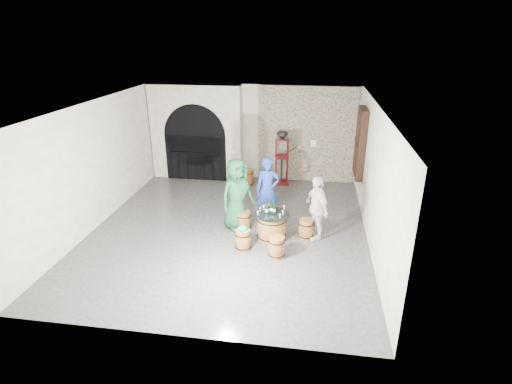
# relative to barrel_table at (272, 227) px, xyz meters

# --- Properties ---
(ground) EXTENTS (8.00, 8.00, 0.00)m
(ground) POSITION_rel_barrel_table_xyz_m (-1.14, 0.37, -0.34)
(ground) COLOR #2B2C2E
(ground) RESTS_ON ground
(wall_back) EXTENTS (8.00, 0.00, 8.00)m
(wall_back) POSITION_rel_barrel_table_xyz_m (-1.14, 4.37, 1.26)
(wall_back) COLOR silver
(wall_back) RESTS_ON ground
(wall_front) EXTENTS (8.00, 0.00, 8.00)m
(wall_front) POSITION_rel_barrel_table_xyz_m (-1.14, -3.63, 1.26)
(wall_front) COLOR silver
(wall_front) RESTS_ON ground
(wall_left) EXTENTS (0.00, 8.00, 8.00)m
(wall_left) POSITION_rel_barrel_table_xyz_m (-4.64, 0.37, 1.26)
(wall_left) COLOR silver
(wall_left) RESTS_ON ground
(wall_right) EXTENTS (0.00, 8.00, 8.00)m
(wall_right) POSITION_rel_barrel_table_xyz_m (2.36, 0.37, 1.26)
(wall_right) COLOR silver
(wall_right) RESTS_ON ground
(ceiling) EXTENTS (8.00, 8.00, 0.00)m
(ceiling) POSITION_rel_barrel_table_xyz_m (-1.14, 0.37, 2.86)
(ceiling) COLOR beige
(ceiling) RESTS_ON wall_back
(stone_facing_panel) EXTENTS (3.20, 0.12, 3.18)m
(stone_facing_panel) POSITION_rel_barrel_table_xyz_m (0.66, 4.31, 1.26)
(stone_facing_panel) COLOR #9E957E
(stone_facing_panel) RESTS_ON ground
(arched_opening) EXTENTS (3.10, 0.60, 3.19)m
(arched_opening) POSITION_rel_barrel_table_xyz_m (-3.04, 4.11, 1.24)
(arched_opening) COLOR silver
(arched_opening) RESTS_ON ground
(shuttered_window) EXTENTS (0.23, 1.10, 2.00)m
(shuttered_window) POSITION_rel_barrel_table_xyz_m (2.24, 2.77, 1.46)
(shuttered_window) COLOR black
(shuttered_window) RESTS_ON wall_right
(barrel_table) EXTENTS (0.88, 0.88, 0.68)m
(barrel_table) POSITION_rel_barrel_table_xyz_m (0.00, 0.00, 0.00)
(barrel_table) COLOR brown
(barrel_table) RESTS_ON ground
(barrel_stool_left) EXTENTS (0.38, 0.38, 0.51)m
(barrel_stool_left) POSITION_rel_barrel_table_xyz_m (-0.77, 0.39, -0.09)
(barrel_stool_left) COLOR brown
(barrel_stool_left) RESTS_ON ground
(barrel_stool_far) EXTENTS (0.38, 0.38, 0.51)m
(barrel_stool_far) POSITION_rel_barrel_table_xyz_m (-0.18, 0.84, -0.09)
(barrel_stool_far) COLOR brown
(barrel_stool_far) RESTS_ON ground
(barrel_stool_right) EXTENTS (0.38, 0.38, 0.51)m
(barrel_stool_right) POSITION_rel_barrel_table_xyz_m (0.84, 0.16, -0.09)
(barrel_stool_right) COLOR brown
(barrel_stool_right) RESTS_ON ground
(barrel_stool_near_right) EXTENTS (0.38, 0.38, 0.51)m
(barrel_stool_near_right) POSITION_rel_barrel_table_xyz_m (0.21, -0.83, -0.09)
(barrel_stool_near_right) COLOR brown
(barrel_stool_near_right) RESTS_ON ground
(barrel_stool_near_left) EXTENTS (0.38, 0.38, 0.51)m
(barrel_stool_near_left) POSITION_rel_barrel_table_xyz_m (-0.61, -0.60, -0.09)
(barrel_stool_near_left) COLOR brown
(barrel_stool_near_left) RESTS_ON ground
(green_cap) EXTENTS (0.25, 0.21, 0.11)m
(green_cap) POSITION_rel_barrel_table_xyz_m (-0.61, -0.60, 0.21)
(green_cap) COLOR #0C8647
(green_cap) RESTS_ON barrel_stool_near_left
(person_green) EXTENTS (1.07, 1.08, 1.89)m
(person_green) POSITION_rel_barrel_table_xyz_m (-0.94, 0.47, 0.61)
(person_green) COLOR #124123
(person_green) RESTS_ON ground
(person_blue) EXTENTS (0.69, 0.51, 1.74)m
(person_blue) POSITION_rel_barrel_table_xyz_m (-0.23, 1.10, 0.53)
(person_blue) COLOR navy
(person_blue) RESTS_ON ground
(person_white) EXTENTS (0.82, 1.03, 1.63)m
(person_white) POSITION_rel_barrel_table_xyz_m (1.07, 0.21, 0.48)
(person_white) COLOR silver
(person_white) RESTS_ON ground
(wine_bottle_left) EXTENTS (0.08, 0.08, 0.32)m
(wine_bottle_left) POSITION_rel_barrel_table_xyz_m (-0.12, -0.04, 0.48)
(wine_bottle_left) COLOR black
(wine_bottle_left) RESTS_ON barrel_table
(wine_bottle_center) EXTENTS (0.08, 0.08, 0.32)m
(wine_bottle_center) POSITION_rel_barrel_table_xyz_m (0.05, 0.02, 0.48)
(wine_bottle_center) COLOR black
(wine_bottle_center) RESTS_ON barrel_table
(wine_bottle_right) EXTENTS (0.08, 0.08, 0.32)m
(wine_bottle_right) POSITION_rel_barrel_table_xyz_m (-0.02, 0.06, 0.48)
(wine_bottle_right) COLOR black
(wine_bottle_right) RESTS_ON barrel_table
(tasting_glass_a) EXTENTS (0.05, 0.05, 0.10)m
(tasting_glass_a) POSITION_rel_barrel_table_xyz_m (-0.33, -0.10, 0.39)
(tasting_glass_a) COLOR #B26322
(tasting_glass_a) RESTS_ON barrel_table
(tasting_glass_b) EXTENTS (0.05, 0.05, 0.10)m
(tasting_glass_b) POSITION_rel_barrel_table_xyz_m (0.27, 0.01, 0.39)
(tasting_glass_b) COLOR #B26322
(tasting_glass_b) RESTS_ON barrel_table
(tasting_glass_c) EXTENTS (0.05, 0.05, 0.10)m
(tasting_glass_c) POSITION_rel_barrel_table_xyz_m (-0.22, 0.22, 0.39)
(tasting_glass_c) COLOR #B26322
(tasting_glass_c) RESTS_ON barrel_table
(tasting_glass_d) EXTENTS (0.05, 0.05, 0.10)m
(tasting_glass_d) POSITION_rel_barrel_table_xyz_m (0.27, 0.32, 0.39)
(tasting_glass_d) COLOR #B26322
(tasting_glass_d) RESTS_ON barrel_table
(tasting_glass_e) EXTENTS (0.05, 0.05, 0.10)m
(tasting_glass_e) POSITION_rel_barrel_table_xyz_m (0.22, -0.19, 0.39)
(tasting_glass_e) COLOR #B26322
(tasting_glass_e) RESTS_ON barrel_table
(tasting_glass_f) EXTENTS (0.05, 0.05, 0.10)m
(tasting_glass_f) POSITION_rel_barrel_table_xyz_m (-0.30, 0.12, 0.39)
(tasting_glass_f) COLOR #B26322
(tasting_glass_f) RESTS_ON barrel_table
(side_barrel) EXTENTS (0.43, 0.43, 0.57)m
(side_barrel) POSITION_rel_barrel_table_xyz_m (-1.21, 3.54, -0.06)
(side_barrel) COLOR brown
(side_barrel) RESTS_ON ground
(corking_press) EXTENTS (0.75, 0.45, 1.78)m
(corking_press) POSITION_rel_barrel_table_xyz_m (-0.10, 3.85, 0.70)
(corking_press) COLOR #470B10
(corking_press) RESTS_ON ground
(control_box) EXTENTS (0.18, 0.10, 0.22)m
(control_box) POSITION_rel_barrel_table_xyz_m (0.91, 4.23, 1.01)
(control_box) COLOR silver
(control_box) RESTS_ON wall_back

